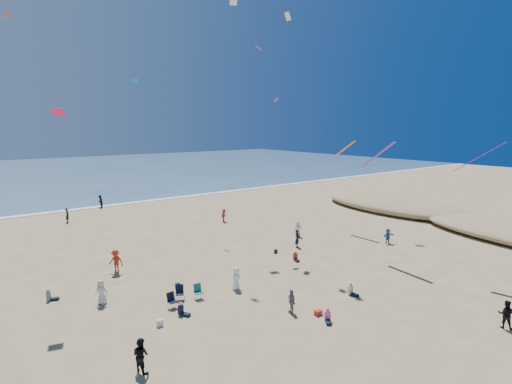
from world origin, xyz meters
TOP-DOWN VIEW (x-y plane):
  - ground at (0.00, 0.00)m, footprint 220.00×220.00m
  - ocean at (0.00, 95.00)m, footprint 220.00×100.00m
  - surf_line at (0.00, 45.00)m, footprint 220.00×1.20m
  - standing_flyers at (3.57, 16.24)m, footprint 28.39×50.26m
  - seated_group at (0.89, 7.95)m, footprint 19.40×14.06m
  - chair_cluster at (-2.84, 9.44)m, footprint 2.66×1.53m
  - white_tote at (-5.43, 7.45)m, footprint 0.35×0.20m
  - black_backpack at (-2.15, 11.76)m, footprint 0.30×0.22m
  - cooler at (2.82, 2.83)m, footprint 0.45×0.30m
  - navy_bag at (8.57, 13.59)m, footprint 0.28×0.18m
  - kites_aloft at (10.58, 12.51)m, footprint 49.35×34.93m

SIDE VIEW (x-z plane):
  - ground at x=0.00m, z-range 0.00..0.00m
  - ocean at x=0.00m, z-range 0.00..0.06m
  - surf_line at x=0.00m, z-range 0.00..0.08m
  - cooler at x=2.82m, z-range 0.00..0.30m
  - navy_bag at x=8.57m, z-range 0.00..0.34m
  - black_backpack at x=-2.15m, z-range 0.00..0.38m
  - white_tote at x=-5.43m, z-range 0.00..0.40m
  - seated_group at x=0.89m, z-range 0.00..0.84m
  - chair_cluster at x=-2.84m, z-range 0.00..1.00m
  - standing_flyers at x=3.57m, z-range -0.10..1.78m
  - kites_aloft at x=10.58m, z-range 2.83..26.67m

